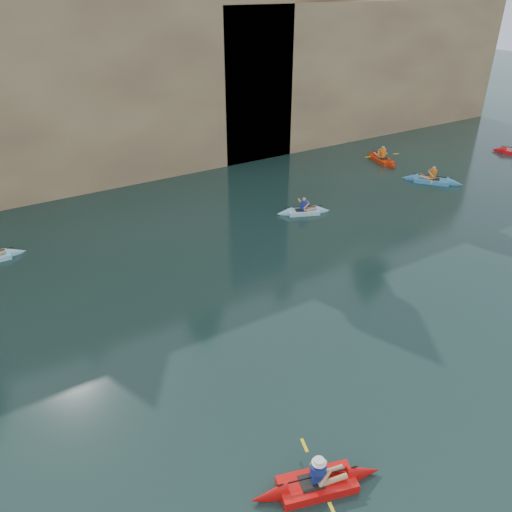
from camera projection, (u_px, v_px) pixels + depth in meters
ground at (327, 462)px, 12.60m from camera, size 160.00×160.00×0.00m
cliff at (37, 63)px, 31.97m from camera, size 70.00×16.00×12.00m
cliff_slab_center at (103, 83)px, 27.55m from camera, size 24.00×2.40×11.40m
cliff_slab_east at (370, 68)px, 37.16m from camera, size 26.00×2.40×9.84m
sea_cave_center at (6, 177)px, 26.28m from camera, size 3.50×1.00×3.20m
sea_cave_east at (236, 128)px, 32.43m from camera, size 5.00×1.00×4.50m
main_kayaker at (317, 483)px, 11.89m from camera, size 3.38×2.18×1.23m
kayaker_ltblue_near at (303, 211)px, 25.94m from camera, size 2.89×2.09×1.12m
kayaker_red_far at (382, 159)px, 33.41m from camera, size 2.51×3.65×1.31m
kayaker_blue_east at (432, 180)px, 29.92m from camera, size 2.76×3.29×1.26m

